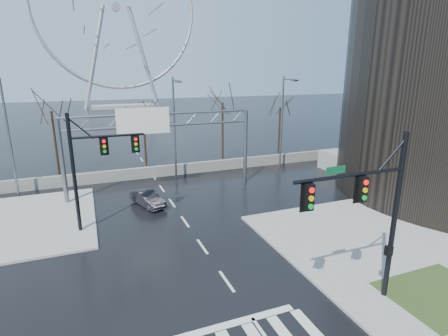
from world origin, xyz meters
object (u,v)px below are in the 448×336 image
signal_mast_near (374,206)px  signal_mast_far (91,161)px  car (148,199)px  sign_gantry (157,135)px  ferris_wheel (116,14)px

signal_mast_near → signal_mast_far: size_ratio=1.00×
signal_mast_near → car: bearing=113.6°
sign_gantry → signal_mast_near: bearing=-73.8°
signal_mast_near → car: signal_mast_near is taller
signal_mast_far → ferris_wheel: ferris_wheel is taller
car → signal_mast_far: bearing=-160.6°
signal_mast_far → car: (3.94, 3.17, -4.22)m
signal_mast_near → ferris_wheel: 101.29m
sign_gantry → car: sign_gantry is taller
signal_mast_near → ferris_wheel: size_ratio=0.16×
signal_mast_far → sign_gantry: size_ratio=0.49×
sign_gantry → car: bearing=-118.7°
car → signal_mast_near: bearing=-85.8°
signal_mast_near → sign_gantry: bearing=106.2°
ferris_wheel → car: (-6.93, -82.87, -25.52)m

